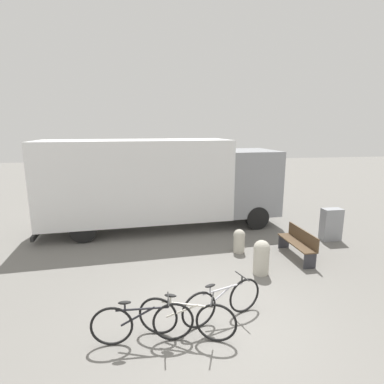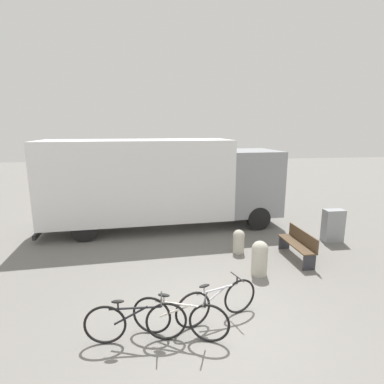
{
  "view_description": "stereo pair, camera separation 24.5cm",
  "coord_description": "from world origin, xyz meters",
  "px_view_note": "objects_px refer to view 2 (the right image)",
  "views": [
    {
      "loc": [
        -1.29,
        -5.01,
        3.68
      ],
      "look_at": [
        0.19,
        4.07,
        1.71
      ],
      "focal_mm": 28.0,
      "sensor_mm": 36.0,
      "label": 1
    },
    {
      "loc": [
        -1.05,
        -5.05,
        3.68
      ],
      "look_at": [
        0.19,
        4.07,
        1.71
      ],
      "focal_mm": 28.0,
      "sensor_mm": 36.0,
      "label": 2
    }
  ],
  "objects_px": {
    "bicycle_near": "(136,322)",
    "bollard_far_bench": "(239,240)",
    "bicycle_middle": "(180,318)",
    "utility_box": "(333,226)",
    "park_bench": "(299,243)",
    "delivery_truck": "(161,180)",
    "bicycle_far": "(217,302)",
    "bollard_near_bench": "(260,257)"
  },
  "relations": [
    {
      "from": "bollard_near_bench",
      "to": "utility_box",
      "type": "xyz_separation_m",
      "value": [
        3.21,
        1.9,
        0.05
      ]
    },
    {
      "from": "bollard_near_bench",
      "to": "utility_box",
      "type": "height_order",
      "value": "utility_box"
    },
    {
      "from": "park_bench",
      "to": "bollard_far_bench",
      "type": "distance_m",
      "value": 1.7
    },
    {
      "from": "bollard_far_bench",
      "to": "delivery_truck",
      "type": "bearing_deg",
      "value": 128.56
    },
    {
      "from": "bollard_near_bench",
      "to": "delivery_truck",
      "type": "bearing_deg",
      "value": 119.16
    },
    {
      "from": "bicycle_far",
      "to": "utility_box",
      "type": "xyz_separation_m",
      "value": [
        4.68,
        3.58,
        0.15
      ]
    },
    {
      "from": "bicycle_near",
      "to": "bicycle_middle",
      "type": "bearing_deg",
      "value": 3.25
    },
    {
      "from": "delivery_truck",
      "to": "bicycle_far",
      "type": "xyz_separation_m",
      "value": [
        0.85,
        -5.84,
        -1.4
      ]
    },
    {
      "from": "bicycle_near",
      "to": "bicycle_middle",
      "type": "relative_size",
      "value": 1.05
    },
    {
      "from": "bicycle_far",
      "to": "bollard_far_bench",
      "type": "xyz_separation_m",
      "value": [
        1.34,
        3.09,
        -0.0
      ]
    },
    {
      "from": "delivery_truck",
      "to": "bicycle_far",
      "type": "relative_size",
      "value": 5.16
    },
    {
      "from": "delivery_truck",
      "to": "utility_box",
      "type": "relative_size",
      "value": 8.15
    },
    {
      "from": "bicycle_near",
      "to": "bollard_far_bench",
      "type": "bearing_deg",
      "value": 53.19
    },
    {
      "from": "bicycle_near",
      "to": "bicycle_far",
      "type": "bearing_deg",
      "value": 17.6
    },
    {
      "from": "bicycle_middle",
      "to": "utility_box",
      "type": "height_order",
      "value": "utility_box"
    },
    {
      "from": "park_bench",
      "to": "bicycle_far",
      "type": "height_order",
      "value": "park_bench"
    },
    {
      "from": "bicycle_near",
      "to": "utility_box",
      "type": "xyz_separation_m",
      "value": [
        6.21,
        3.99,
        0.15
      ]
    },
    {
      "from": "bicycle_near",
      "to": "utility_box",
      "type": "distance_m",
      "value": 7.38
    },
    {
      "from": "delivery_truck",
      "to": "bicycle_far",
      "type": "height_order",
      "value": "delivery_truck"
    },
    {
      "from": "bicycle_near",
      "to": "bollard_far_bench",
      "type": "distance_m",
      "value": 4.53
    },
    {
      "from": "bicycle_middle",
      "to": "bicycle_far",
      "type": "bearing_deg",
      "value": 47.67
    },
    {
      "from": "bicycle_near",
      "to": "bicycle_far",
      "type": "distance_m",
      "value": 1.59
    },
    {
      "from": "bicycle_middle",
      "to": "bollard_far_bench",
      "type": "distance_m",
      "value": 4.08
    },
    {
      "from": "bicycle_far",
      "to": "bicycle_middle",
      "type": "bearing_deg",
      "value": -170.81
    },
    {
      "from": "bicycle_far",
      "to": "bollard_far_bench",
      "type": "relative_size",
      "value": 2.38
    },
    {
      "from": "delivery_truck",
      "to": "bicycle_middle",
      "type": "distance_m",
      "value": 6.4
    },
    {
      "from": "bollard_near_bench",
      "to": "bicycle_far",
      "type": "bearing_deg",
      "value": -131.18
    },
    {
      "from": "park_bench",
      "to": "utility_box",
      "type": "xyz_separation_m",
      "value": [
        1.76,
        1.12,
        0.08
      ]
    },
    {
      "from": "bicycle_middle",
      "to": "bollard_far_bench",
      "type": "height_order",
      "value": "bicycle_middle"
    },
    {
      "from": "park_bench",
      "to": "bicycle_middle",
      "type": "xyz_separation_m",
      "value": [
        -3.68,
        -2.86,
        -0.07
      ]
    },
    {
      "from": "bollard_far_bench",
      "to": "utility_box",
      "type": "relative_size",
      "value": 0.66
    },
    {
      "from": "park_bench",
      "to": "bicycle_near",
      "type": "bearing_deg",
      "value": 121.57
    },
    {
      "from": "bollard_near_bench",
      "to": "bollard_far_bench",
      "type": "height_order",
      "value": "bollard_near_bench"
    },
    {
      "from": "bicycle_near",
      "to": "utility_box",
      "type": "bearing_deg",
      "value": 35.27
    },
    {
      "from": "delivery_truck",
      "to": "park_bench",
      "type": "relative_size",
      "value": 5.63
    },
    {
      "from": "bicycle_near",
      "to": "bollard_near_bench",
      "type": "height_order",
      "value": "bollard_near_bench"
    },
    {
      "from": "bicycle_far",
      "to": "bollard_near_bench",
      "type": "bearing_deg",
      "value": 30.3
    },
    {
      "from": "bicycle_far",
      "to": "bollard_near_bench",
      "type": "xyz_separation_m",
      "value": [
        1.47,
        1.68,
        0.1
      ]
    },
    {
      "from": "bicycle_near",
      "to": "bicycle_far",
      "type": "height_order",
      "value": "same"
    },
    {
      "from": "bollard_near_bench",
      "to": "utility_box",
      "type": "relative_size",
      "value": 0.84
    },
    {
      "from": "bicycle_middle",
      "to": "utility_box",
      "type": "relative_size",
      "value": 1.57
    },
    {
      "from": "bicycle_near",
      "to": "bollard_near_bench",
      "type": "relative_size",
      "value": 1.98
    }
  ]
}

